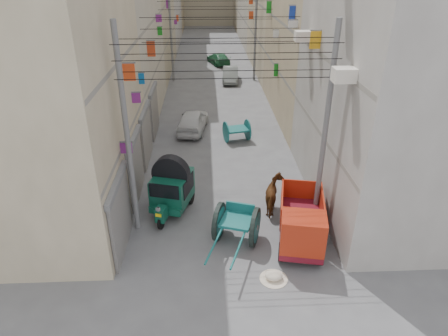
{
  "coord_description": "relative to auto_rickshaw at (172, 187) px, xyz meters",
  "views": [
    {
      "loc": [
        -0.73,
        -7.37,
        9.64
      ],
      "look_at": [
        -0.09,
        6.5,
        2.37
      ],
      "focal_mm": 32.0,
      "sensor_mm": 36.0,
      "label": 1
    }
  ],
  "objects": [
    {
      "name": "distant_car_green",
      "position": [
        2.88,
        27.07,
        -0.58
      ],
      "size": [
        2.66,
        4.22,
        1.14
      ],
      "primitive_type": "imported",
      "rotation": [
        0.0,
        0.0,
        3.44
      ],
      "color": "#1D5431",
      "rests_on": "ground"
    },
    {
      "name": "horse",
      "position": [
        4.36,
        -0.25,
        -0.41
      ],
      "size": [
        1.07,
        1.85,
        1.47
      ],
      "primitive_type": "imported",
      "rotation": [
        0.0,
        0.0,
        2.98
      ],
      "color": "#5E2C16",
      "rests_on": "ground"
    },
    {
      "name": "mini_truck",
      "position": [
        4.91,
        -2.86,
        -0.21
      ],
      "size": [
        2.19,
        3.71,
        1.96
      ],
      "rotation": [
        0.0,
        0.0,
        -0.19
      ],
      "color": "black",
      "rests_on": "ground"
    },
    {
      "name": "ac_units",
      "position": [
        5.91,
        0.41,
        6.29
      ],
      "size": [
        0.7,
        6.55,
        3.35
      ],
      "color": "beige",
      "rests_on": "ground"
    },
    {
      "name": "tonga_cart",
      "position": [
        2.58,
        -2.29,
        -0.36
      ],
      "size": [
        2.23,
        3.56,
        1.51
      ],
      "rotation": [
        0.0,
        0.0,
        -0.32
      ],
      "color": "black",
      "rests_on": "ground"
    },
    {
      "name": "overhead_cables",
      "position": [
        2.26,
        7.15,
        5.62
      ],
      "size": [
        7.4,
        22.52,
        1.12
      ],
      "color": "black",
      "rests_on": "ground"
    },
    {
      "name": "second_cart",
      "position": [
        3.3,
        7.29,
        -0.48
      ],
      "size": [
        1.67,
        1.55,
        1.25
      ],
      "rotation": [
        0.0,
        0.0,
        0.23
      ],
      "color": "#135352",
      "rests_on": "ground"
    },
    {
      "name": "distant_car_white",
      "position": [
        0.66,
        8.99,
        -0.47
      ],
      "size": [
        2.14,
        4.13,
        1.34
      ],
      "primitive_type": "imported",
      "rotation": [
        0.0,
        0.0,
        3.0
      ],
      "color": "silver",
      "rests_on": "ground"
    },
    {
      "name": "utility_poles",
      "position": [
        2.26,
        9.75,
        2.86
      ],
      "size": [
        7.4,
        22.2,
        8.0
      ],
      "color": "#5F5F61",
      "rests_on": "ground"
    },
    {
      "name": "signboards",
      "position": [
        2.25,
        14.4,
        2.29
      ],
      "size": [
        8.22,
        40.52,
        5.67
      ],
      "color": "#CC4018",
      "rests_on": "ground"
    },
    {
      "name": "shutters_left",
      "position": [
        -1.66,
        3.12,
        0.35
      ],
      "size": [
        0.18,
        14.4,
        2.88
      ],
      "color": "#515156",
      "rests_on": "ground"
    },
    {
      "name": "distant_car_grey",
      "position": [
        3.71,
        20.36,
        -0.53
      ],
      "size": [
        1.59,
        3.85,
        1.24
      ],
      "primitive_type": "imported",
      "rotation": [
        0.0,
        0.0,
        -0.07
      ],
      "color": "slate",
      "rests_on": "ground"
    },
    {
      "name": "feed_sack",
      "position": [
        3.69,
        -4.45,
        -1.0
      ],
      "size": [
        0.6,
        0.48,
        0.3
      ],
      "primitive_type": "ellipsoid",
      "color": "beige",
      "rests_on": "ground"
    },
    {
      "name": "auto_rickshaw",
      "position": [
        0.0,
        0.0,
        0.0
      ],
      "size": [
        2.06,
        2.86,
        1.94
      ],
      "rotation": [
        0.0,
        0.0,
        -0.27
      ],
      "color": "black",
      "rests_on": "ground"
    }
  ]
}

